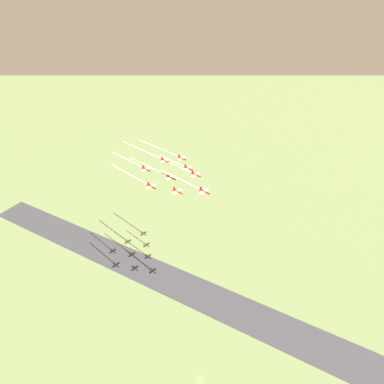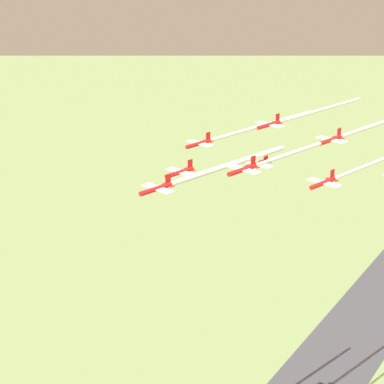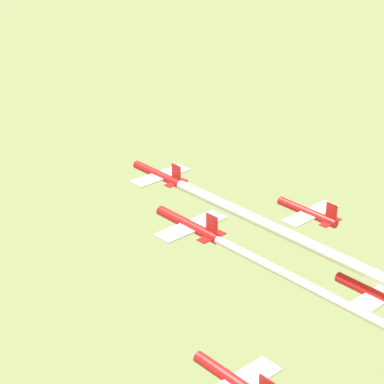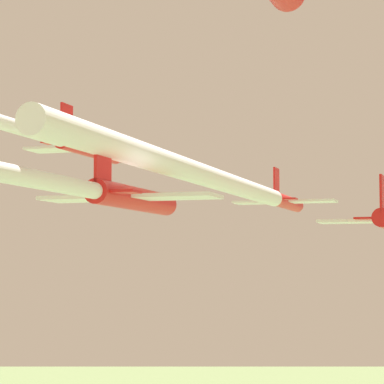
% 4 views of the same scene
% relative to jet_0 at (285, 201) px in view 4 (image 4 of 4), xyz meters
% --- Properties ---
extents(jet_0, '(8.64, 8.99, 3.01)m').
position_rel_jet_0_xyz_m(jet_0, '(0.00, 0.00, 0.00)').
color(jet_0, red).
extents(jet_1, '(8.64, 8.99, 3.01)m').
position_rel_jet_0_xyz_m(jet_1, '(-6.73, -18.45, 2.70)').
color(jet_1, red).
extents(jet_4, '(8.64, 8.99, 3.01)m').
position_rel_jet_0_xyz_m(jet_4, '(6.13, -33.30, -2.16)').
color(jet_4, red).
extents(smoke_trail_0, '(8.39, 39.17, 1.25)m').
position_rel_jet_0_xyz_m(smoke_trail_0, '(4.33, -23.52, -0.04)').
color(smoke_trail_0, white).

